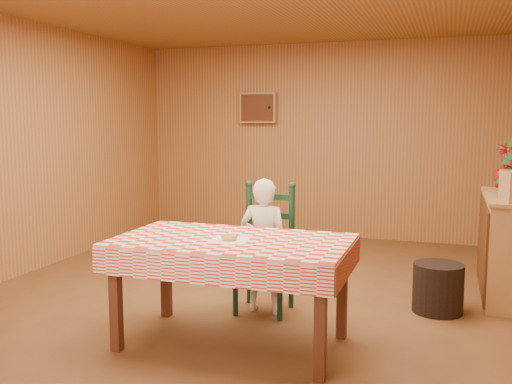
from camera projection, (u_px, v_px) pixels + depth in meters
ground at (249, 301)px, 5.06m from camera, size 6.00×6.00×0.00m
cabin_walls at (267, 95)px, 5.32m from camera, size 5.10×6.05×2.65m
dining_table at (232, 250)px, 4.01m from camera, size 1.66×0.96×0.77m
ladder_chair at (266, 251)px, 4.77m from camera, size 0.44×0.40×1.08m
seated_child at (264, 246)px, 4.71m from camera, size 0.41×0.27×1.12m
napkin at (229, 240)px, 3.95m from camera, size 0.28×0.28×0.00m
donut at (229, 237)px, 3.95m from camera, size 0.13×0.13×0.04m
flower_arrangement at (507, 166)px, 5.54m from camera, size 0.28×0.28×0.43m
storage_bin at (438, 288)px, 4.74m from camera, size 0.52×0.52×0.41m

